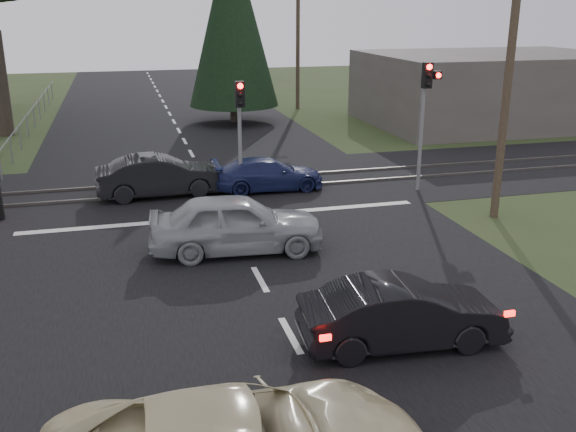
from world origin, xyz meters
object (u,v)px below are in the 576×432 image
object	(u,v)px
blue_sedan	(268,174)
utility_pole_mid	(298,36)
dark_car_far	(160,176)
utility_pole_far	(231,25)
utility_pole_near	(509,70)
dark_hatchback	(402,314)
traffic_signal_right	(426,102)
traffic_signal_center	(240,118)
silver_car	(236,224)

from	to	relation	value
blue_sedan	utility_pole_mid	bearing A→B (deg)	-18.25
dark_car_far	utility_pole_far	bearing A→B (deg)	-16.93
utility_pole_near	dark_hatchback	xyz separation A→B (m)	(-6.42, -6.91, -4.04)
traffic_signal_right	dark_car_far	bearing A→B (deg)	169.18
utility_pole_mid	blue_sedan	bearing A→B (deg)	-108.71
traffic_signal_center	utility_pole_near	distance (m)	9.05
utility_pole_near	blue_sedan	distance (m)	9.15
traffic_signal_right	utility_pole_far	world-z (taller)	utility_pole_far
traffic_signal_center	utility_pole_far	bearing A→B (deg)	80.40
traffic_signal_right	traffic_signal_center	bearing A→B (deg)	169.59
blue_sedan	dark_car_far	size ratio (longest dim) A/B	0.92
utility_pole_near	dark_car_far	size ratio (longest dim) A/B	2.00
traffic_signal_right	blue_sedan	xyz separation A→B (m)	(-5.46, 1.58, -2.72)
utility_pole_mid	utility_pole_far	distance (m)	25.00
traffic_signal_right	blue_sedan	size ratio (longest dim) A/B	1.14
traffic_signal_right	utility_pole_mid	bearing A→B (deg)	87.34
traffic_signal_center	utility_pole_mid	world-z (taller)	utility_pole_mid
utility_pole_near	blue_sedan	world-z (taller)	utility_pole_near
utility_pole_near	silver_car	xyz separation A→B (m)	(-8.70, -0.91, -3.90)
traffic_signal_center	dark_car_far	distance (m)	3.59
traffic_signal_center	dark_hatchback	bearing A→B (deg)	-84.66
traffic_signal_center	dark_hatchback	size ratio (longest dim) A/B	0.99
silver_car	traffic_signal_center	bearing A→B (deg)	-6.94
traffic_signal_right	utility_pole_near	size ratio (longest dim) A/B	0.52
silver_car	dark_hatchback	bearing A→B (deg)	-153.99
utility_pole_far	silver_car	size ratio (longest dim) A/B	1.87
dark_hatchback	dark_car_far	bearing A→B (deg)	21.94
utility_pole_near	utility_pole_far	size ratio (longest dim) A/B	1.00
utility_pole_mid	traffic_signal_right	bearing A→B (deg)	-92.66
utility_pole_near	dark_car_far	distance (m)	12.30
traffic_signal_right	dark_hatchback	size ratio (longest dim) A/B	1.14
dark_hatchback	silver_car	bearing A→B (deg)	24.76
blue_sedan	utility_pole_near	bearing A→B (deg)	-127.76
dark_hatchback	silver_car	world-z (taller)	silver_car
dark_hatchback	silver_car	size ratio (longest dim) A/B	0.86
utility_pole_far	silver_car	bearing A→B (deg)	-99.89
traffic_signal_right	utility_pole_near	xyz separation A→B (m)	(0.95, -3.47, 1.41)
traffic_signal_center	dark_car_far	world-z (taller)	traffic_signal_center
utility_pole_mid	dark_car_far	distance (m)	21.78
utility_pole_mid	dark_car_far	xyz separation A→B (m)	(-10.38, -18.73, -3.98)
traffic_signal_center	utility_pole_near	world-z (taller)	utility_pole_near
traffic_signal_right	dark_hatchback	bearing A→B (deg)	-117.76
traffic_signal_center	utility_pole_mid	distance (m)	20.82
dark_car_far	blue_sedan	bearing A→B (deg)	-96.78
dark_car_far	utility_pole_near	bearing A→B (deg)	-120.53
dark_hatchback	traffic_signal_center	bearing A→B (deg)	9.28
dark_hatchback	dark_car_far	xyz separation A→B (m)	(-3.96, 12.18, 0.06)
traffic_signal_right	utility_pole_far	xyz separation A→B (m)	(0.95, 45.53, 1.41)
utility_pole_mid	dark_hatchback	bearing A→B (deg)	-101.73
dark_hatchback	dark_car_far	distance (m)	12.81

